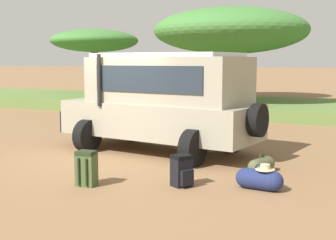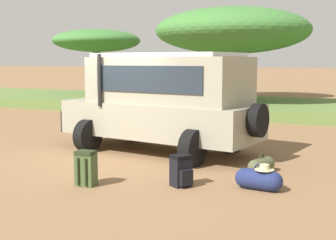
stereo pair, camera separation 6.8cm
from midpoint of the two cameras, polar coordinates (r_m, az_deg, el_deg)
The scene contains 10 objects.
ground_plane at distance 11.27m, azimuth -5.88°, elevation -4.33°, with size 320.00×320.00×0.00m, color olive.
grass_bank at distance 21.33m, azimuth 9.88°, elevation 1.64°, with size 120.00×7.00×0.44m.
safari_vehicle at distance 11.46m, azimuth -0.36°, elevation 2.43°, with size 5.46×3.17×2.44m.
backpack_beside_front_wheel at distance 8.46m, azimuth 1.86°, elevation -6.25°, with size 0.45×0.42×0.57m.
backpack_cluster_center at distance 8.63m, azimuth -9.71°, elevation -5.86°, with size 0.37×0.39×0.64m.
duffel_bag_low_black_case at distance 8.42m, azimuth 11.24°, elevation -7.10°, with size 0.86×0.40×0.46m.
duffel_bag_soft_canvas at distance 9.67m, azimuth 11.51°, elevation -5.44°, with size 0.44×0.75×0.41m.
acacia_tree_far_left at distance 26.84m, azimuth -8.61°, elevation 9.48°, with size 4.84×5.03×4.01m.
acacia_tree_left_mid at distance 29.17m, azimuth 9.44°, elevation 10.42°, with size 6.35×5.68×4.90m.
acacia_tree_centre_back at distance 21.14m, azimuth 7.91°, elevation 10.72°, with size 6.84×6.44×4.58m.
Camera 2 is at (5.86, -9.37, 2.24)m, focal length 50.00 mm.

